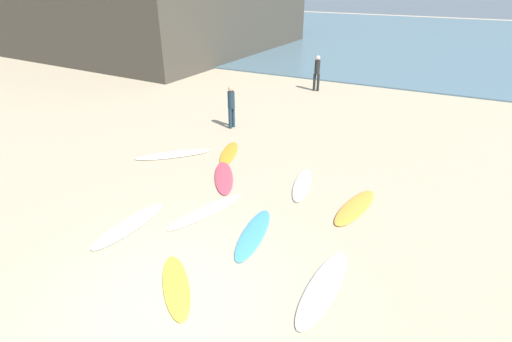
{
  "coord_description": "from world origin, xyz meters",
  "views": [
    {
      "loc": [
        3.98,
        -4.23,
        5.67
      ],
      "look_at": [
        -0.72,
        5.19,
        0.3
      ],
      "focal_mm": 27.48,
      "sensor_mm": 36.0,
      "label": 1
    }
  ],
  "objects_px": {
    "surfboard_1": "(206,211)",
    "surfboard_5": "(302,185)",
    "surfboard_9": "(323,287)",
    "beachgoer_mid": "(231,105)",
    "surfboard_4": "(224,177)",
    "surfboard_2": "(253,234)",
    "surfboard_0": "(229,153)",
    "beachgoer_near": "(317,71)",
    "surfboard_3": "(174,154)",
    "surfboard_6": "(176,286)",
    "surfboard_7": "(129,225)",
    "surfboard_8": "(355,207)"
  },
  "relations": [
    {
      "from": "surfboard_8",
      "to": "surfboard_9",
      "type": "xyz_separation_m",
      "value": [
        0.16,
        -3.25,
        -0.0
      ]
    },
    {
      "from": "surfboard_9",
      "to": "beachgoer_near",
      "type": "xyz_separation_m",
      "value": [
        -4.89,
        13.91,
        1.0
      ]
    },
    {
      "from": "surfboard_2",
      "to": "surfboard_9",
      "type": "distance_m",
      "value": 2.28
    },
    {
      "from": "surfboard_3",
      "to": "surfboard_8",
      "type": "relative_size",
      "value": 1.19
    },
    {
      "from": "surfboard_3",
      "to": "surfboard_8",
      "type": "xyz_separation_m",
      "value": [
        6.45,
        -0.6,
        0.01
      ]
    },
    {
      "from": "surfboard_7",
      "to": "beachgoer_near",
      "type": "distance_m",
      "value": 14.03
    },
    {
      "from": "surfboard_6",
      "to": "surfboard_8",
      "type": "height_order",
      "value": "surfboard_8"
    },
    {
      "from": "surfboard_4",
      "to": "beachgoer_mid",
      "type": "distance_m",
      "value": 4.5
    },
    {
      "from": "surfboard_3",
      "to": "surfboard_7",
      "type": "bearing_deg",
      "value": 158.93
    },
    {
      "from": "surfboard_2",
      "to": "beachgoer_near",
      "type": "relative_size",
      "value": 1.19
    },
    {
      "from": "surfboard_1",
      "to": "surfboard_5",
      "type": "distance_m",
      "value": 3.05
    },
    {
      "from": "surfboard_0",
      "to": "surfboard_8",
      "type": "height_order",
      "value": "surfboard_8"
    },
    {
      "from": "surfboard_1",
      "to": "surfboard_9",
      "type": "bearing_deg",
      "value": 178.51
    },
    {
      "from": "surfboard_8",
      "to": "surfboard_2",
      "type": "bearing_deg",
      "value": -119.63
    },
    {
      "from": "surfboard_4",
      "to": "surfboard_0",
      "type": "bearing_deg",
      "value": 82.39
    },
    {
      "from": "surfboard_1",
      "to": "surfboard_6",
      "type": "height_order",
      "value": "surfboard_6"
    },
    {
      "from": "surfboard_6",
      "to": "surfboard_8",
      "type": "bearing_deg",
      "value": 18.21
    },
    {
      "from": "surfboard_1",
      "to": "surfboard_9",
      "type": "height_order",
      "value": "surfboard_9"
    },
    {
      "from": "surfboard_2",
      "to": "beachgoer_near",
      "type": "bearing_deg",
      "value": 93.17
    },
    {
      "from": "surfboard_4",
      "to": "beachgoer_mid",
      "type": "height_order",
      "value": "beachgoer_mid"
    },
    {
      "from": "surfboard_0",
      "to": "surfboard_4",
      "type": "relative_size",
      "value": 0.9
    },
    {
      "from": "beachgoer_near",
      "to": "surfboard_6",
      "type": "bearing_deg",
      "value": -93.29
    },
    {
      "from": "surfboard_9",
      "to": "beachgoer_mid",
      "type": "height_order",
      "value": "beachgoer_mid"
    },
    {
      "from": "surfboard_5",
      "to": "surfboard_7",
      "type": "bearing_deg",
      "value": 39.3
    },
    {
      "from": "surfboard_0",
      "to": "surfboard_9",
      "type": "bearing_deg",
      "value": -63.49
    },
    {
      "from": "surfboard_0",
      "to": "beachgoer_mid",
      "type": "relative_size",
      "value": 1.15
    },
    {
      "from": "beachgoer_mid",
      "to": "surfboard_8",
      "type": "bearing_deg",
      "value": -114.96
    },
    {
      "from": "surfboard_6",
      "to": "surfboard_8",
      "type": "relative_size",
      "value": 0.89
    },
    {
      "from": "surfboard_3",
      "to": "beachgoer_mid",
      "type": "distance_m",
      "value": 3.42
    },
    {
      "from": "surfboard_8",
      "to": "beachgoer_near",
      "type": "relative_size",
      "value": 1.18
    },
    {
      "from": "surfboard_0",
      "to": "beachgoer_mid",
      "type": "bearing_deg",
      "value": 98.02
    },
    {
      "from": "surfboard_8",
      "to": "surfboard_1",
      "type": "bearing_deg",
      "value": -140.72
    },
    {
      "from": "surfboard_1",
      "to": "surfboard_5",
      "type": "relative_size",
      "value": 1.19
    },
    {
      "from": "surfboard_2",
      "to": "surfboard_9",
      "type": "height_order",
      "value": "surfboard_9"
    },
    {
      "from": "surfboard_3",
      "to": "surfboard_5",
      "type": "bearing_deg",
      "value": -134.05
    },
    {
      "from": "surfboard_3",
      "to": "surfboard_8",
      "type": "distance_m",
      "value": 6.48
    },
    {
      "from": "surfboard_5",
      "to": "beachgoer_near",
      "type": "relative_size",
      "value": 1.12
    },
    {
      "from": "surfboard_3",
      "to": "surfboard_5",
      "type": "height_order",
      "value": "surfboard_5"
    },
    {
      "from": "surfboard_9",
      "to": "beachgoer_near",
      "type": "relative_size",
      "value": 1.35
    },
    {
      "from": "surfboard_4",
      "to": "beachgoer_near",
      "type": "bearing_deg",
      "value": 61.13
    },
    {
      "from": "beachgoer_near",
      "to": "beachgoer_mid",
      "type": "bearing_deg",
      "value": -112.15
    },
    {
      "from": "surfboard_1",
      "to": "surfboard_4",
      "type": "distance_m",
      "value": 1.92
    },
    {
      "from": "surfboard_0",
      "to": "surfboard_5",
      "type": "height_order",
      "value": "surfboard_5"
    },
    {
      "from": "surfboard_1",
      "to": "surfboard_6",
      "type": "bearing_deg",
      "value": 129.02
    },
    {
      "from": "surfboard_1",
      "to": "surfboard_0",
      "type": "bearing_deg",
      "value": -50.68
    },
    {
      "from": "surfboard_4",
      "to": "surfboard_8",
      "type": "relative_size",
      "value": 1.01
    },
    {
      "from": "surfboard_1",
      "to": "surfboard_7",
      "type": "height_order",
      "value": "surfboard_7"
    },
    {
      "from": "surfboard_7",
      "to": "beachgoer_mid",
      "type": "height_order",
      "value": "beachgoer_mid"
    },
    {
      "from": "surfboard_9",
      "to": "surfboard_4",
      "type": "bearing_deg",
      "value": -34.66
    },
    {
      "from": "surfboard_5",
      "to": "surfboard_9",
      "type": "distance_m",
      "value": 4.24
    }
  ]
}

